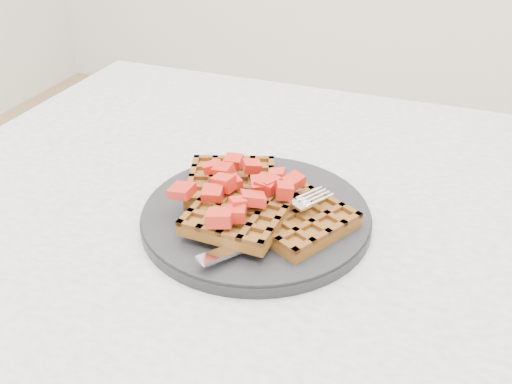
# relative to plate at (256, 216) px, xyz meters

# --- Properties ---
(table) EXTENTS (1.20, 0.80, 0.75)m
(table) POSITION_rel_plate_xyz_m (0.14, 0.03, -0.12)
(table) COLOR silver
(table) RESTS_ON ground
(plate) EXTENTS (0.26, 0.26, 0.02)m
(plate) POSITION_rel_plate_xyz_m (0.00, 0.00, 0.00)
(plate) COLOR black
(plate) RESTS_ON table
(waffles) EXTENTS (0.23, 0.19, 0.03)m
(waffles) POSITION_rel_plate_xyz_m (0.00, -0.00, 0.02)
(waffles) COLOR brown
(waffles) RESTS_ON plate
(strawberry_pile) EXTENTS (0.15, 0.15, 0.02)m
(strawberry_pile) POSITION_rel_plate_xyz_m (0.00, 0.00, 0.05)
(strawberry_pile) COLOR #A40B04
(strawberry_pile) RESTS_ON waffles
(fork) EXTENTS (0.11, 0.17, 0.02)m
(fork) POSITION_rel_plate_xyz_m (0.04, -0.04, 0.02)
(fork) COLOR silver
(fork) RESTS_ON plate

